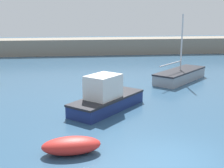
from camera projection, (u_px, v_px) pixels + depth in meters
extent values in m
cube|color=#2D5170|center=(175.00, 162.00, 12.17)|extent=(120.00, 120.00, 0.20)
cube|color=gray|center=(103.00, 46.00, 41.93)|extent=(62.44, 3.75, 2.04)
cube|color=gray|center=(180.00, 76.00, 25.68)|extent=(5.43, 5.41, 0.78)
cube|color=black|center=(180.00, 71.00, 25.58)|extent=(5.54, 5.52, 0.12)
cylinder|color=silver|center=(182.00, 43.00, 25.06)|extent=(0.12, 0.12, 4.63)
cylinder|color=silver|center=(171.00, 64.00, 24.09)|extent=(2.48, 2.47, 0.10)
ellipsoid|color=red|center=(71.00, 146.00, 12.61)|extent=(2.47, 1.32, 0.68)
cube|color=navy|center=(107.00, 104.00, 18.27)|extent=(4.81, 5.04, 0.66)
cube|color=black|center=(107.00, 98.00, 18.18)|extent=(4.91, 5.14, 0.12)
cube|color=silver|center=(103.00, 88.00, 17.72)|extent=(2.37, 2.40, 1.47)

